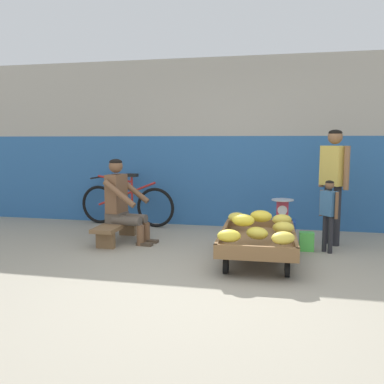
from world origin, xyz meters
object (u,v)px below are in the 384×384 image
at_px(plastic_crate, 282,231).
at_px(bicycle_near_left, 126,204).
at_px(customer_adult, 334,174).
at_px(customer_child, 329,208).
at_px(low_bench, 117,227).
at_px(shopping_bag, 306,241).
at_px(banana_cart, 258,241).
at_px(weighing_scale, 282,209).
at_px(vendor_seated, 122,201).

xyz_separation_m(plastic_crate, bicycle_near_left, (-2.50, 0.63, 0.20)).
bearing_deg(plastic_crate, customer_adult, 0.32).
xyz_separation_m(customer_adult, customer_child, (-0.09, -0.43, -0.39)).
height_order(low_bench, customer_child, customer_child).
height_order(customer_adult, customer_child, customer_adult).
bearing_deg(shopping_bag, banana_cart, -134.25).
bearing_deg(plastic_crate, weighing_scale, -90.00).
height_order(bicycle_near_left, customer_adult, customer_adult).
relative_size(low_bench, bicycle_near_left, 0.67).
relative_size(vendor_seated, weighing_scale, 3.80).
distance_m(low_bench, bicycle_near_left, 1.11).
bearing_deg(customer_adult, weighing_scale, -179.58).
bearing_deg(vendor_seated, plastic_crate, 11.81).
relative_size(plastic_crate, bicycle_near_left, 0.22).
bearing_deg(plastic_crate, shopping_bag, -52.90).
xyz_separation_m(vendor_seated, bicycle_near_left, (-0.36, 1.08, -0.21)).
height_order(low_bench, vendor_seated, vendor_seated).
bearing_deg(banana_cart, bicycle_near_left, 143.76).
relative_size(banana_cart, bicycle_near_left, 0.88).
bearing_deg(low_bench, vendor_seated, -7.75).
distance_m(banana_cart, customer_child, 1.05).
xyz_separation_m(vendor_seated, shopping_bag, (2.45, 0.04, -0.45)).
distance_m(plastic_crate, customer_child, 0.81).
distance_m(vendor_seated, weighing_scale, 2.19).
bearing_deg(plastic_crate, low_bench, -168.93).
xyz_separation_m(banana_cart, plastic_crate, (0.27, 1.00, -0.09)).
bearing_deg(low_bench, customer_adult, 8.69).
height_order(plastic_crate, shopping_bag, plastic_crate).
xyz_separation_m(plastic_crate, customer_adult, (0.65, 0.00, 0.80)).
bearing_deg(banana_cart, shopping_bag, 45.75).
height_order(vendor_seated, shopping_bag, vendor_seated).
bearing_deg(low_bench, banana_cart, -16.10).
distance_m(low_bench, customer_child, 2.80).
relative_size(vendor_seated, bicycle_near_left, 0.69).
relative_size(bicycle_near_left, shopping_bag, 6.90).
distance_m(banana_cart, plastic_crate, 1.04).
distance_m(banana_cart, vendor_seated, 1.97).
distance_m(banana_cart, bicycle_near_left, 2.76).
relative_size(banana_cart, low_bench, 1.32).
bearing_deg(banana_cart, vendor_seated, 163.52).
distance_m(banana_cart, customer_adult, 1.54).
xyz_separation_m(plastic_crate, customer_child, (0.55, -0.43, 0.41)).
relative_size(weighing_scale, customer_child, 0.33).
bearing_deg(customer_child, low_bench, -179.88).
xyz_separation_m(banana_cart, customer_child, (0.83, 0.57, 0.32)).
bearing_deg(customer_child, shopping_bag, 174.02).
relative_size(plastic_crate, weighing_scale, 1.20).
distance_m(customer_adult, shopping_bag, 0.99).
xyz_separation_m(vendor_seated, customer_child, (2.69, 0.02, -0.01)).
xyz_separation_m(vendor_seated, weighing_scale, (2.14, 0.45, -0.11)).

